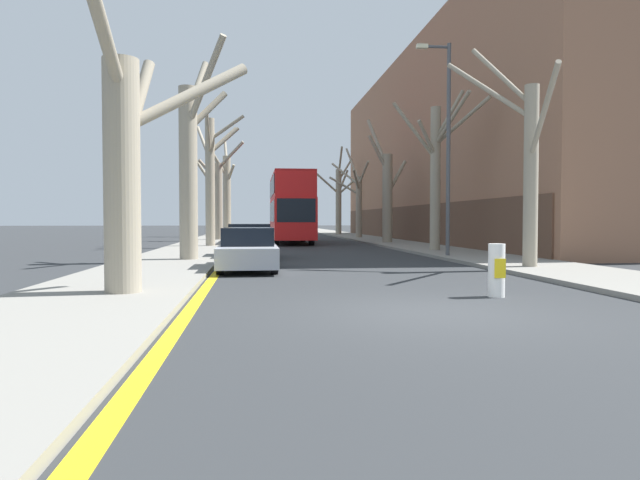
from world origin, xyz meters
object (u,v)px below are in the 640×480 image
object	(u,v)px
street_tree_right_0	(528,164)
street_tree_right_3	(357,199)
parked_car_0	(248,250)
lamp_post	(446,140)
street_tree_right_4	(339,197)
street_tree_left_1	(190,164)
street_tree_right_2	(387,192)
street_tree_left_4	(226,192)
street_tree_left_2	(211,175)
street_tree_left_3	(218,197)
street_tree_right_1	(437,169)
traffic_bollard	(497,270)
parked_car_1	(250,242)
double_decker_bus	(291,205)
street_tree_left_0	(127,163)

from	to	relation	value
street_tree_right_0	street_tree_right_3	xyz separation A→B (m)	(0.14, 29.70, 0.01)
parked_car_0	lamp_post	bearing A→B (deg)	30.69
parked_car_0	street_tree_right_4	bearing A→B (deg)	77.64
street_tree_left_1	street_tree_right_2	bearing A→B (deg)	54.36
street_tree_left_4	street_tree_right_2	world-z (taller)	street_tree_left_4
street_tree_left_2	street_tree_left_3	xyz separation A→B (m)	(-0.30, 10.10, -0.77)
street_tree_right_1	lamp_post	world-z (taller)	lamp_post
street_tree_left_4	traffic_bollard	distance (m)	42.92
street_tree_left_4	street_tree_right_1	distance (m)	29.14
street_tree_right_1	lamp_post	bearing A→B (deg)	-102.93
street_tree_left_4	street_tree_right_2	size ratio (longest dim) A/B	1.09
street_tree_left_4	parked_car_1	size ratio (longest dim) A/B	2.29
street_tree_left_3	double_decker_bus	distance (m)	6.63
street_tree_left_0	parked_car_0	distance (m)	6.62
street_tree_right_1	street_tree_left_4	bearing A→B (deg)	112.31
street_tree_right_0	parked_car_1	size ratio (longest dim) A/B	1.81
street_tree_right_1	double_decker_bus	bearing A→B (deg)	117.44
street_tree_left_4	street_tree_right_1	size ratio (longest dim) A/B	1.21
parked_car_0	parked_car_1	bearing A→B (deg)	90.00
street_tree_left_1	double_decker_bus	world-z (taller)	street_tree_left_1
street_tree_right_4	parked_car_1	xyz separation A→B (m)	(-8.63, -33.75, -3.22)
parked_car_0	traffic_bollard	distance (m)	8.26
street_tree_left_2	street_tree_right_4	bearing A→B (deg)	66.52
parked_car_0	traffic_bollard	size ratio (longest dim) A/B	3.84
parked_car_0	double_decker_bus	bearing A→B (deg)	82.79
lamp_post	street_tree_left_4	bearing A→B (deg)	108.17
street_tree_left_0	double_decker_bus	distance (m)	26.70
parked_car_1	street_tree_right_3	bearing A→B (deg)	69.69
street_tree_right_0	street_tree_right_3	bearing A→B (deg)	89.73
double_decker_bus	lamp_post	world-z (taller)	lamp_post
street_tree_left_0	parked_car_1	distance (m)	11.90
street_tree_right_0	street_tree_right_1	bearing A→B (deg)	88.31
street_tree_left_3	street_tree_right_3	xyz separation A→B (m)	(11.03, 4.13, 0.03)
street_tree_right_0	street_tree_left_2	bearing A→B (deg)	124.38
street_tree_right_3	street_tree_right_4	size ratio (longest dim) A/B	0.88
traffic_bollard	street_tree_left_4	bearing A→B (deg)	99.91
street_tree_right_4	parked_car_0	size ratio (longest dim) A/B	2.13
double_decker_bus	parked_car_1	bearing A→B (deg)	-99.92
parked_car_1	parked_car_0	bearing A→B (deg)	-90.00
street_tree_left_0	street_tree_left_3	xyz separation A→B (m)	(-0.20, 30.49, 0.58)
street_tree_left_1	street_tree_right_2	size ratio (longest dim) A/B	0.94
parked_car_1	lamp_post	xyz separation A→B (m)	(7.79, -1.01, 4.08)
street_tree_left_1	street_tree_right_3	xyz separation A→B (m)	(10.64, 25.19, -0.31)
double_decker_bus	street_tree_left_1	bearing A→B (deg)	-105.50
street_tree_right_0	street_tree_right_3	size ratio (longest dim) A/B	0.93
street_tree_left_3	lamp_post	xyz separation A→B (m)	(10.26, -19.99, 1.50)
street_tree_right_2	parked_car_1	size ratio (longest dim) A/B	2.09
street_tree_left_4	street_tree_right_3	size ratio (longest dim) A/B	1.18
street_tree_right_3	parked_car_0	world-z (taller)	street_tree_right_3
double_decker_bus	parked_car_0	world-z (taller)	double_decker_bus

